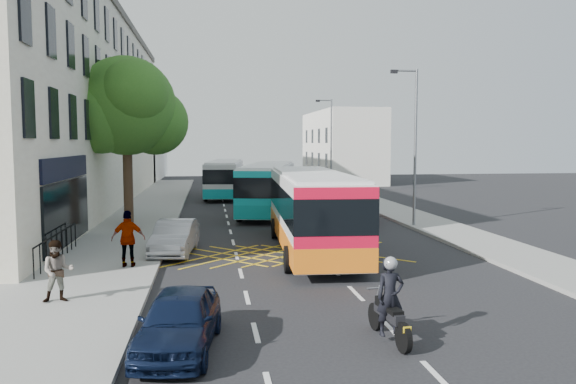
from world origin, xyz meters
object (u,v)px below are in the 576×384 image
object	(u,v)px
bus_near	(312,210)
distant_car_dark	(286,177)
lamp_far	(330,140)
parked_car_silver	(175,237)
bus_mid	(268,188)
distant_car_silver	(278,181)
lamp_near	(414,139)
red_hatchback	(355,207)
distant_car_grey	(232,183)
bus_far	(225,178)
pedestrian_near	(58,271)
pedestrian_far	(128,239)
parked_car_blue	(179,320)
street_tree	(126,107)
motorbike	(390,302)

from	to	relation	value
bus_near	distant_car_dark	distance (m)	38.90
lamp_far	parked_car_silver	distance (m)	28.20
bus_near	bus_mid	xyz separation A→B (m)	(-0.47, 12.30, -0.07)
bus_near	parked_car_silver	xyz separation A→B (m)	(-5.50, 0.10, -1.03)
distant_car_silver	lamp_near	bearing A→B (deg)	97.58
red_hatchback	distant_car_grey	size ratio (longest dim) A/B	1.11
lamp_near	bus_far	size ratio (longest dim) A/B	0.74
distant_car_grey	distant_car_dark	world-z (taller)	distant_car_dark
bus_mid	pedestrian_near	bearing A→B (deg)	-99.69
lamp_far	pedestrian_far	distance (m)	31.23
parked_car_blue	red_hatchback	bearing A→B (deg)	72.76
street_tree	bus_far	size ratio (longest dim) A/B	0.82
pedestrian_near	bus_near	bearing A→B (deg)	28.67
distant_car_silver	street_tree	bearing A→B (deg)	65.63
street_tree	parked_car_blue	distance (m)	19.99
parked_car_blue	parked_car_silver	size ratio (longest dim) A/B	0.93
motorbike	pedestrian_far	size ratio (longest dim) A/B	1.11
lamp_near	parked_car_silver	world-z (taller)	lamp_near
bus_far	red_hatchback	world-z (taller)	bus_far
red_hatchback	distant_car_silver	bearing A→B (deg)	-83.20
distant_car_dark	distant_car_grey	bearing A→B (deg)	47.54
lamp_near	distant_car_grey	bearing A→B (deg)	107.32
lamp_far	parked_car_silver	bearing A→B (deg)	-114.99
bus_mid	distant_car_silver	size ratio (longest dim) A/B	3.11
distant_car_grey	pedestrian_near	world-z (taller)	pedestrian_near
street_tree	lamp_near	world-z (taller)	street_tree
pedestrian_near	motorbike	bearing A→B (deg)	-36.29
parked_car_silver	distant_car_silver	xyz separation A→B (m)	(8.13, 32.69, -0.05)
parked_car_silver	pedestrian_far	xyz separation A→B (m)	(-1.40, -2.78, 0.45)
motorbike	pedestrian_near	bearing A→B (deg)	149.29
parked_car_blue	pedestrian_near	size ratio (longest dim) A/B	2.27
lamp_far	parked_car_blue	world-z (taller)	lamp_far
distant_car_grey	bus_mid	bearing A→B (deg)	-80.34
bus_near	pedestrian_far	distance (m)	7.42
distant_car_silver	distant_car_dark	world-z (taller)	distant_car_dark
parked_car_silver	bus_far	bearing A→B (deg)	89.97
bus_far	street_tree	bearing A→B (deg)	-104.06
street_tree	bus_mid	distance (m)	10.00
street_tree	parked_car_blue	bearing A→B (deg)	-79.15
motorbike	parked_car_blue	size ratio (longest dim) A/B	0.57
bus_near	distant_car_silver	distance (m)	32.92
lamp_near	pedestrian_far	xyz separation A→B (m)	(-13.20, -8.09, -3.49)
parked_car_blue	pedestrian_far	xyz separation A→B (m)	(-2.10, 7.77, 0.48)
bus_near	pedestrian_far	bearing A→B (deg)	-155.93
parked_car_blue	distant_car_dark	world-z (taller)	distant_car_dark
lamp_near	bus_mid	size ratio (longest dim) A/B	0.71
lamp_far	bus_mid	size ratio (longest dim) A/B	0.71
bus_near	distant_car_grey	distance (m)	31.74
parked_car_silver	pedestrian_near	world-z (taller)	pedestrian_near
lamp_near	parked_car_blue	size ratio (longest dim) A/B	2.11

